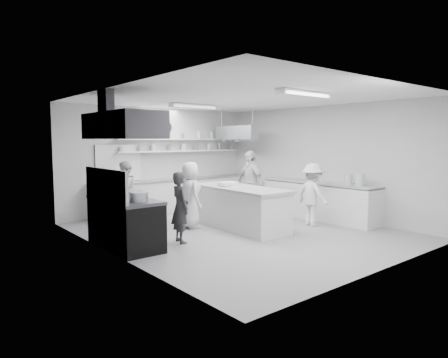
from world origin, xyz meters
TOP-DOWN VIEW (x-y plane):
  - floor at (0.00, 0.00)m, footprint 6.00×7.00m
  - ceiling at (0.00, 0.00)m, footprint 6.00×7.00m
  - wall_back at (0.00, 3.50)m, footprint 6.00×0.04m
  - wall_front at (0.00, -3.50)m, footprint 6.00×0.04m
  - wall_left at (-3.00, 0.00)m, footprint 0.04×7.00m
  - wall_right at (3.00, 0.00)m, footprint 0.04×7.00m
  - stove at (-2.60, 0.40)m, footprint 0.80×1.80m
  - exhaust_hood at (-2.60, 0.40)m, footprint 0.85×2.00m
  - back_counter at (0.30, 3.20)m, footprint 5.00×0.60m
  - shelf_lower at (0.70, 3.37)m, footprint 4.20×0.26m
  - shelf_upper at (0.70, 3.37)m, footprint 4.20×0.26m
  - pass_through_window at (-1.30, 3.48)m, footprint 1.30×0.04m
  - wall_clock at (0.20, 3.46)m, footprint 0.32×0.05m
  - right_counter at (2.65, -0.20)m, footprint 0.74×3.30m
  - pot_rack at (2.00, 2.40)m, footprint 0.30×1.60m
  - light_fixture_front at (0.00, -1.80)m, footprint 1.30×0.25m
  - light_fixture_rear at (0.00, 1.80)m, footprint 1.30×0.25m
  - prep_island at (0.23, 0.24)m, footprint 1.05×2.57m
  - stove_pot at (-2.60, 0.16)m, footprint 0.45×0.45m
  - cook_stove at (-1.58, 0.02)m, footprint 0.44×0.58m
  - cook_back at (-1.52, 2.68)m, footprint 0.93×0.85m
  - cook_island_left at (-0.64, 1.03)m, footprint 0.62×0.84m
  - cook_island_right at (1.55, 1.29)m, footprint 0.50×1.07m
  - cook_right at (1.80, -0.66)m, footprint 0.69×1.05m
  - bowl_island_a at (0.05, 0.59)m, footprint 0.29×0.29m
  - bowl_island_b at (0.47, 0.05)m, footprint 0.21×0.21m
  - bowl_right at (2.74, 0.07)m, footprint 0.34×0.34m

SIDE VIEW (x-z plane):
  - floor at x=0.00m, z-range -0.02..0.00m
  - stove at x=-2.60m, z-range 0.00..0.90m
  - back_counter at x=0.30m, z-range 0.00..0.92m
  - prep_island at x=0.23m, z-range 0.00..0.93m
  - right_counter at x=2.65m, z-range 0.00..0.94m
  - cook_stove at x=-1.58m, z-range 0.00..1.45m
  - cook_right at x=1.80m, z-range 0.00..1.52m
  - cook_back at x=-1.52m, z-range 0.00..1.56m
  - cook_island_left at x=-0.64m, z-range 0.00..1.57m
  - cook_island_right at x=1.55m, z-range 0.00..1.79m
  - bowl_island_b at x=0.47m, z-range 0.93..0.99m
  - bowl_island_a at x=0.05m, z-range 0.93..1.00m
  - bowl_right at x=2.74m, z-range 0.94..1.00m
  - stove_pot at x=-2.60m, z-range 0.91..1.14m
  - pass_through_window at x=-1.30m, z-range 0.95..1.95m
  - wall_back at x=0.00m, z-range 0.00..3.00m
  - wall_front at x=0.00m, z-range 0.00..3.00m
  - wall_left at x=-3.00m, z-range 0.00..3.00m
  - wall_right at x=3.00m, z-range 0.00..3.00m
  - shelf_lower at x=0.70m, z-range 1.73..1.77m
  - shelf_upper at x=0.70m, z-range 2.08..2.12m
  - pot_rack at x=2.00m, z-range 2.10..2.50m
  - exhaust_hood at x=-2.60m, z-range 2.10..2.60m
  - wall_clock at x=0.20m, z-range 2.29..2.61m
  - light_fixture_front at x=0.00m, z-range 2.89..2.99m
  - light_fixture_rear at x=0.00m, z-range 2.89..2.99m
  - ceiling at x=0.00m, z-range 3.00..3.02m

